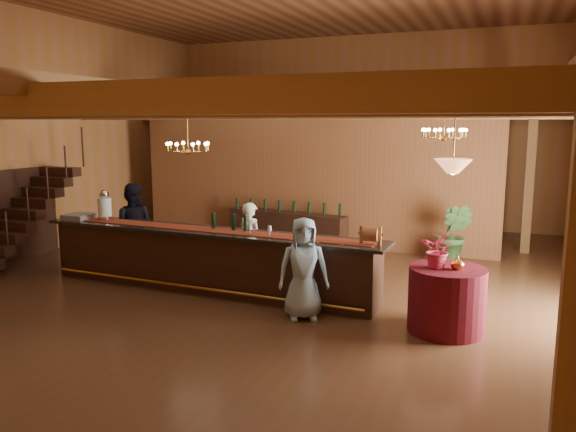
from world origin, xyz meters
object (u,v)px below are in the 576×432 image
(beverage_dispenser, at_px, (105,206))
(pendant_lamp, at_px, (453,166))
(raffle_drum, at_px, (371,234))
(bartender, at_px, (251,242))
(tasting_bar, at_px, (206,259))
(round_table, at_px, (447,300))
(chandelier_right, at_px, (444,133))
(backbar_shelf, at_px, (287,230))
(floor_plant, at_px, (454,234))
(chandelier_left, at_px, (188,146))
(staff_second, at_px, (133,227))
(guest, at_px, (303,269))

(beverage_dispenser, xyz_separation_m, pendant_lamp, (6.58, -0.68, 1.01))
(raffle_drum, xyz_separation_m, pendant_lamp, (1.22, -0.35, 1.12))
(beverage_dispenser, relative_size, bartender, 0.40)
(raffle_drum, relative_size, bartender, 0.22)
(tasting_bar, xyz_separation_m, raffle_drum, (3.04, -0.18, 0.72))
(round_table, relative_size, pendant_lamp, 1.22)
(round_table, distance_m, chandelier_right, 3.61)
(backbar_shelf, height_order, floor_plant, floor_plant)
(chandelier_right, distance_m, floor_plant, 2.54)
(chandelier_left, relative_size, chandelier_right, 1.00)
(beverage_dispenser, height_order, chandelier_right, chandelier_right)
(chandelier_right, bearing_deg, staff_second, -165.96)
(raffle_drum, xyz_separation_m, bartender, (-2.55, 1.03, -0.53))
(backbar_shelf, distance_m, chandelier_right, 4.75)
(guest, distance_m, floor_plant, 4.68)
(beverage_dispenser, relative_size, chandelier_left, 0.75)
(beverage_dispenser, distance_m, staff_second, 0.78)
(floor_plant, bearing_deg, chandelier_left, -146.96)
(backbar_shelf, height_order, round_table, round_table)
(pendant_lamp, height_order, bartender, pendant_lamp)
(floor_plant, bearing_deg, tasting_bar, -138.50)
(tasting_bar, relative_size, backbar_shelf, 2.18)
(chandelier_right, distance_m, guest, 3.96)
(tasting_bar, bearing_deg, beverage_dispenser, 178.66)
(tasting_bar, relative_size, raffle_drum, 19.67)
(staff_second, height_order, guest, staff_second)
(pendant_lamp, distance_m, floor_plant, 4.43)
(beverage_dispenser, height_order, round_table, beverage_dispenser)
(beverage_dispenser, bearing_deg, tasting_bar, -3.73)
(staff_second, bearing_deg, chandelier_right, 172.54)
(beverage_dispenser, distance_m, chandelier_right, 6.63)
(beverage_dispenser, relative_size, round_table, 0.55)
(backbar_shelf, distance_m, round_table, 6.04)
(round_table, xyz_separation_m, bartender, (-3.77, 1.39, 0.28))
(tasting_bar, relative_size, pendant_lamp, 7.43)
(raffle_drum, height_order, chandelier_right, chandelier_right)
(chandelier_left, height_order, guest, chandelier_left)
(beverage_dispenser, relative_size, raffle_drum, 1.76)
(raffle_drum, distance_m, chandelier_right, 2.93)
(round_table, relative_size, chandelier_right, 1.37)
(round_table, bearing_deg, floor_plant, 93.74)
(bartender, bearing_deg, floor_plant, -122.44)
(raffle_drum, bearing_deg, chandelier_left, 169.20)
(pendant_lamp, xyz_separation_m, staff_second, (-6.36, 1.24, -1.51))
(round_table, bearing_deg, bartender, 159.83)
(guest, bearing_deg, chandelier_left, 129.45)
(bartender, xyz_separation_m, staff_second, (-2.59, -0.15, 0.14))
(raffle_drum, relative_size, chandelier_left, 0.42)
(pendant_lamp, distance_m, bartender, 4.34)
(floor_plant, bearing_deg, chandelier_right, -96.90)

